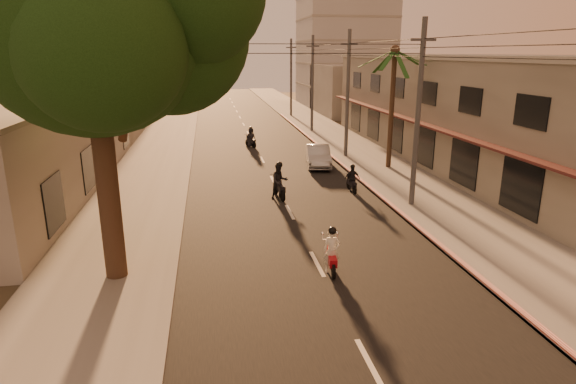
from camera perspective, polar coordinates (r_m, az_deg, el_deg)
name	(u,v)px	position (r m, az deg, el deg)	size (l,w,h in m)	color
ground	(330,290)	(16.05, 5.05, -11.46)	(160.00, 160.00, 0.00)	#383023
road	(262,160)	(34.75, -3.07, 3.84)	(10.00, 140.00, 0.02)	black
sidewalk_right	(362,156)	(36.30, 8.81, 4.29)	(5.00, 140.00, 0.12)	slate
sidewalk_left	(155,163)	(34.75, -15.48, 3.36)	(5.00, 140.00, 0.12)	slate
curb_stripe	(350,172)	(30.93, 7.41, 2.35)	(0.20, 60.00, 0.20)	red
shophouse_row	(461,108)	(36.50, 19.85, 9.31)	(8.80, 34.20, 7.30)	gray
left_building	(17,145)	(29.99, -29.42, 4.83)	(8.20, 24.20, 5.20)	#A39E93
distant_tower	(346,4)	(72.76, 6.85, 21.27)	(12.10, 12.10, 28.00)	#B7B5B2
broadleaf_tree	(104,16)	(16.19, -20.98, 18.88)	(9.60, 8.70, 12.10)	black
palm_tree	(395,57)	(31.95, 12.53, 15.32)	(5.00, 5.00, 8.20)	black
utility_poles	(349,66)	(35.17, 7.19, 14.62)	(1.20, 48.26, 9.00)	#38383A
filler_right	(352,90)	(61.50, 7.54, 11.93)	(8.00, 14.00, 6.00)	#A39E93
filler_left_near	(97,111)	(49.13, -21.70, 8.96)	(8.00, 14.00, 4.40)	#A39E93
filler_left_far	(126,84)	(66.67, -18.66, 11.99)	(8.00, 14.00, 7.00)	#A39E93
scooter_red	(332,252)	(16.95, 5.20, -7.11)	(0.73, 1.73, 1.70)	black
scooter_mid_a	(279,182)	(25.29, -1.03, 1.22)	(1.10, 2.01, 1.99)	black
scooter_mid_b	(352,179)	(26.78, 7.60, 1.49)	(0.88, 1.60, 1.57)	black
scooter_far_a	(251,138)	(39.45, -4.42, 6.41)	(1.14, 1.59, 1.67)	black
parked_car	(318,156)	(32.70, 3.58, 4.30)	(2.09, 4.49, 1.42)	#A4A7AC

